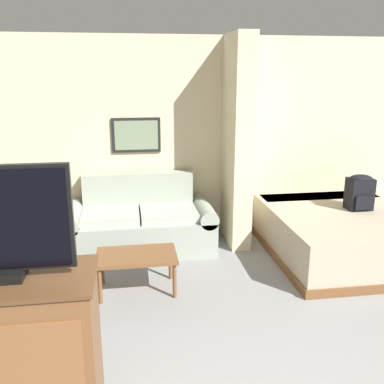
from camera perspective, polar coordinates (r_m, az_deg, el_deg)
name	(u,v)px	position (r m, az deg, el deg)	size (l,w,h in m)	color
wall_back	(193,139)	(5.68, 0.19, 7.02)	(6.29, 0.16, 2.60)	beige
wall_partition_pillar	(237,143)	(5.37, 6.06, 6.50)	(0.24, 0.72, 2.60)	beige
couch	(140,224)	(5.39, -6.94, -4.23)	(1.83, 0.84, 0.91)	#99A393
coffee_table	(137,258)	(4.36, -7.40, -8.77)	(0.80, 0.49, 0.40)	brown
side_table	(48,219)	(5.37, -18.64, -3.48)	(0.40, 0.40, 0.57)	brown
table_lamp	(45,186)	(5.26, -19.02, 0.74)	(0.29, 0.29, 0.44)	tan
tv_dresser	(13,372)	(2.72, -22.73, -21.24)	(0.95, 0.49, 1.12)	brown
bed	(342,233)	(5.48, 19.42, -5.18)	(1.73, 1.91, 0.55)	brown
backpack	(360,192)	(5.50, 21.47, 0.06)	(0.29, 0.24, 0.43)	black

